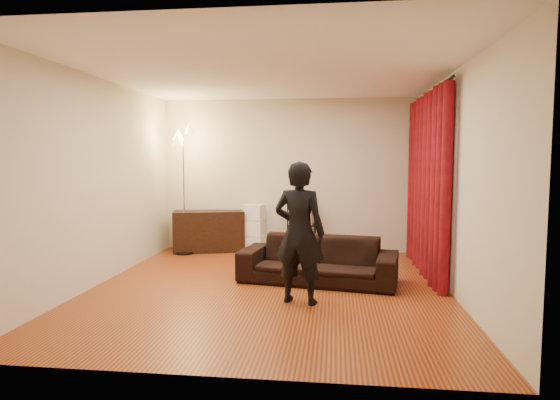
# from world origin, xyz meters

# --- Properties ---
(floor) EXTENTS (5.00, 5.00, 0.00)m
(floor) POSITION_xyz_m (0.00, 0.00, 0.00)
(floor) COLOR #9A461D
(floor) RESTS_ON ground
(ceiling) EXTENTS (5.00, 5.00, 0.00)m
(ceiling) POSITION_xyz_m (0.00, 0.00, 2.70)
(ceiling) COLOR white
(ceiling) RESTS_ON ground
(wall_back) EXTENTS (5.00, 0.00, 5.00)m
(wall_back) POSITION_xyz_m (0.00, 2.50, 1.35)
(wall_back) COLOR beige
(wall_back) RESTS_ON ground
(wall_front) EXTENTS (5.00, 0.00, 5.00)m
(wall_front) POSITION_xyz_m (0.00, -2.50, 1.35)
(wall_front) COLOR beige
(wall_front) RESTS_ON ground
(wall_left) EXTENTS (0.00, 5.00, 5.00)m
(wall_left) POSITION_xyz_m (-2.25, 0.00, 1.35)
(wall_left) COLOR beige
(wall_left) RESTS_ON ground
(wall_right) EXTENTS (0.00, 5.00, 5.00)m
(wall_right) POSITION_xyz_m (2.25, 0.00, 1.35)
(wall_right) COLOR beige
(wall_right) RESTS_ON ground
(curtain_rod) EXTENTS (0.04, 2.65, 0.04)m
(curtain_rod) POSITION_xyz_m (2.15, 1.12, 2.58)
(curtain_rod) COLOR black
(curtain_rod) RESTS_ON wall_right
(curtain) EXTENTS (0.22, 2.65, 2.55)m
(curtain) POSITION_xyz_m (2.13, 1.12, 1.28)
(curtain) COLOR maroon
(curtain) RESTS_ON ground
(sofa) EXTENTS (2.16, 1.14, 0.60)m
(sofa) POSITION_xyz_m (0.60, 0.34, 0.30)
(sofa) COLOR black
(sofa) RESTS_ON ground
(person) EXTENTS (0.66, 0.51, 1.62)m
(person) POSITION_xyz_m (0.43, -0.59, 0.81)
(person) COLOR black
(person) RESTS_ON ground
(media_cabinet) EXTENTS (1.32, 0.77, 0.72)m
(media_cabinet) POSITION_xyz_m (-1.40, 2.23, 0.36)
(media_cabinet) COLOR black
(media_cabinet) RESTS_ON ground
(storage_boxes) EXTENTS (0.39, 0.33, 0.84)m
(storage_boxes) POSITION_xyz_m (-0.60, 2.31, 0.42)
(storage_boxes) COLOR white
(storage_boxes) RESTS_ON ground
(wire_shelf) EXTENTS (0.54, 0.45, 1.02)m
(wire_shelf) POSITION_xyz_m (0.26, 2.18, 0.51)
(wire_shelf) COLOR black
(wire_shelf) RESTS_ON ground
(floor_lamp) EXTENTS (0.52, 0.52, 2.18)m
(floor_lamp) POSITION_xyz_m (-1.77, 1.96, 1.09)
(floor_lamp) COLOR silver
(floor_lamp) RESTS_ON ground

